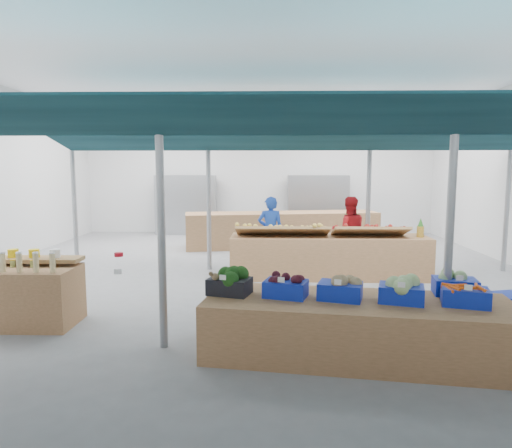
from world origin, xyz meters
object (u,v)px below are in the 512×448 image
object	(u,v)px
bottle_shelf	(11,293)
vendor_right	(349,232)
crate_stack	(510,319)
vendor_left	(270,231)
fruit_counter	(329,257)
veg_counter	(356,328)

from	to	relation	value
bottle_shelf	vendor_right	world-z (taller)	vendor_right
crate_stack	vendor_left	world-z (taller)	vendor_left
crate_stack	vendor_right	world-z (taller)	vendor_right
bottle_shelf	crate_stack	bearing A→B (deg)	-5.06
fruit_counter	vendor_left	world-z (taller)	vendor_left
veg_counter	crate_stack	size ratio (longest dim) A/B	5.50
bottle_shelf	vendor_right	bearing A→B (deg)	36.16
fruit_counter	vendor_left	xyz separation A→B (m)	(-1.20, 1.10, 0.37)
bottle_shelf	vendor_left	bearing A→B (deg)	47.25
bottle_shelf	fruit_counter	xyz separation A→B (m)	(4.95, 3.00, -0.02)
bottle_shelf	fruit_counter	world-z (taller)	bottle_shelf
bottle_shelf	vendor_left	world-z (taller)	vendor_left
bottle_shelf	crate_stack	distance (m)	6.83
fruit_counter	crate_stack	world-z (taller)	fruit_counter
veg_counter	vendor_left	world-z (taller)	vendor_left
bottle_shelf	crate_stack	size ratio (longest dim) A/B	2.88
veg_counter	vendor_right	world-z (taller)	vendor_right
vendor_left	vendor_right	xyz separation A→B (m)	(1.80, 0.00, 0.00)
veg_counter	crate_stack	distance (m)	2.11
bottle_shelf	veg_counter	bearing A→B (deg)	-12.72
veg_counter	fruit_counter	xyz separation A→B (m)	(0.21, 4.05, 0.08)
fruit_counter	bottle_shelf	bearing A→B (deg)	-148.56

